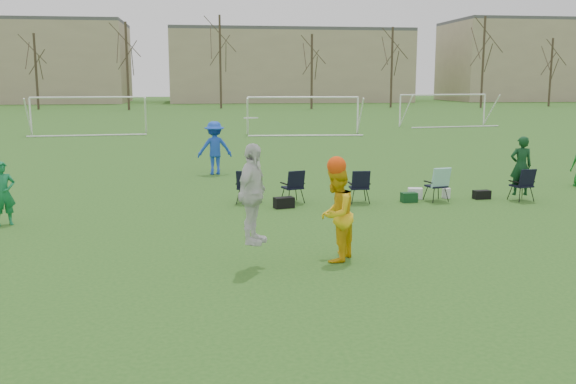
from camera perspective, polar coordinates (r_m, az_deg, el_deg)
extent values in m
plane|color=#27581B|center=(10.96, 7.59, -8.95)|extent=(260.00, 260.00, 0.00)
imported|color=#147340|center=(17.14, -23.99, -0.12)|extent=(0.69, 0.61, 1.58)
imported|color=blue|center=(24.38, -6.54, 3.92)|extent=(1.37, 0.89, 2.00)
imported|color=white|center=(11.97, -3.18, -0.19)|extent=(0.92, 1.20, 1.90)
imported|color=yellow|center=(12.59, 4.28, -2.00)|extent=(1.07, 1.14, 1.86)
sphere|color=#F9440D|center=(12.43, 4.34, 2.34)|extent=(0.37, 0.37, 0.37)
cylinder|color=white|center=(11.81, -3.31, 6.60)|extent=(0.27, 0.27, 0.04)
imported|color=#0F381B|center=(20.17, 20.00, 2.20)|extent=(0.70, 0.51, 1.75)
cube|color=black|center=(17.91, -0.37, -0.94)|extent=(0.61, 0.42, 0.30)
cube|color=#C7818D|center=(17.61, 4.76, -1.00)|extent=(0.36, 0.24, 0.40)
cube|color=#103C1A|center=(19.09, 10.71, -0.47)|extent=(0.47, 0.31, 0.28)
cube|color=white|center=(19.68, 11.23, -0.12)|extent=(0.48, 0.39, 0.32)
cylinder|color=silver|center=(19.98, 13.88, -0.10)|extent=(0.26, 0.26, 0.30)
cube|color=black|center=(20.12, 16.83, -0.22)|extent=(0.52, 0.31, 0.26)
cube|color=black|center=(18.63, -3.66, 0.49)|extent=(0.74, 0.74, 0.96)
cube|color=black|center=(18.62, 0.41, 0.51)|extent=(0.75, 0.75, 0.96)
cube|color=black|center=(18.72, 6.34, 0.50)|extent=(0.62, 0.62, 0.96)
cube|color=black|center=(19.38, 13.05, 0.62)|extent=(0.71, 0.71, 0.96)
cube|color=black|center=(20.16, 20.04, 0.63)|extent=(0.71, 0.71, 0.96)
cylinder|color=white|center=(45.04, -21.92, 6.26)|extent=(0.12, 0.12, 2.40)
cylinder|color=white|center=(44.50, -12.54, 6.70)|extent=(0.12, 0.12, 2.40)
cylinder|color=white|center=(44.57, -17.34, 8.04)|extent=(7.28, 0.76, 0.12)
cylinder|color=white|center=(42.42, -3.61, 6.77)|extent=(0.12, 0.12, 2.40)
cylinder|color=white|center=(43.08, 6.21, 6.78)|extent=(0.12, 0.12, 2.40)
cylinder|color=white|center=(42.55, 1.35, 8.41)|extent=(7.29, 0.63, 0.12)
cylinder|color=white|center=(49.90, 9.93, 7.11)|extent=(0.12, 0.12, 2.40)
cylinder|color=white|center=(53.48, 17.05, 7.01)|extent=(0.12, 0.12, 2.40)
cylinder|color=white|center=(51.55, 13.67, 8.40)|extent=(7.25, 1.13, 0.12)
cylinder|color=#382B21|center=(83.71, -21.48, 9.93)|extent=(0.28, 0.28, 9.00)
cylinder|color=#382B21|center=(78.92, -14.10, 10.79)|extent=(0.28, 0.28, 10.20)
cylinder|color=#382B21|center=(81.56, -6.04, 11.41)|extent=(0.28, 0.28, 11.40)
cylinder|color=#382B21|center=(79.69, 2.12, 10.63)|extent=(0.28, 0.28, 9.00)
cylinder|color=#382B21|center=(85.19, 9.20, 10.87)|extent=(0.28, 0.28, 10.20)
cylinder|color=#382B21|center=(86.30, 16.94, 10.96)|extent=(0.28, 0.28, 11.40)
cylinder|color=#382B21|center=(93.98, 22.32, 9.80)|extent=(0.28, 0.28, 9.00)
cube|color=tan|center=(107.03, 0.06, 10.99)|extent=(38.00, 16.00, 11.00)
cube|color=tan|center=(120.77, 21.09, 10.70)|extent=(30.00, 16.00, 13.00)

